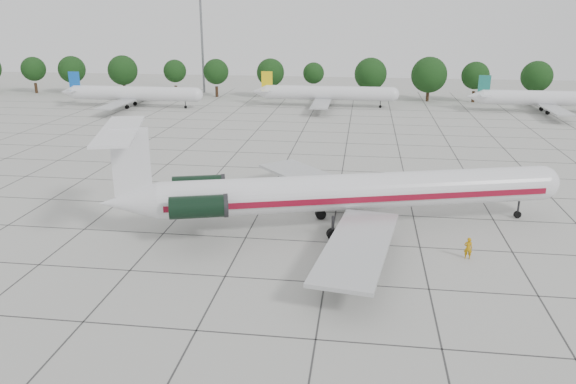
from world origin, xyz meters
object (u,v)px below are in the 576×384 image
object	(u,v)px
bg_airliner_c	(327,93)
bg_airliner_d	(550,99)
ground_crew	(468,248)
bg_airliner_b	(134,94)
main_airliner	(334,192)
floodlight_mast	(202,34)

from	to	relation	value
bg_airliner_c	bg_airliner_d	xyz separation A→B (m)	(45.49, -1.19, 0.00)
ground_crew	bg_airliner_b	xyz separation A→B (m)	(-58.55, 69.92, 1.94)
ground_crew	bg_airliner_b	bearing A→B (deg)	-46.16
main_airliner	bg_airliner_b	size ratio (longest dim) A/B	1.56
bg_airliner_c	ground_crew	bearing A→B (deg)	-77.22
main_airliner	bg_airliner_b	world-z (taller)	main_airliner
bg_airliner_b	bg_airliner_c	size ratio (longest dim) A/B	1.00
main_airliner	bg_airliner_d	world-z (taller)	main_airliner
bg_airliner_b	ground_crew	bearing A→B (deg)	-50.06
ground_crew	main_airliner	bearing A→B (deg)	-20.61
main_airliner	bg_airliner_c	xyz separation A→B (m)	(-5.39, 70.68, -0.81)
bg_airliner_d	ground_crew	bearing A→B (deg)	-110.66
bg_airliner_c	bg_airliner_d	distance (m)	45.50
ground_crew	floodlight_mast	xyz separation A→B (m)	(-49.81, 93.88, 13.31)
main_airliner	floodlight_mast	world-z (taller)	floodlight_mast
main_airliner	bg_airliner_c	size ratio (longest dim) A/B	1.56
ground_crew	floodlight_mast	distance (m)	107.10
floodlight_mast	bg_airliner_d	bearing A→B (deg)	-13.67
ground_crew	bg_airliner_d	bearing A→B (deg)	-106.77
ground_crew	bg_airliner_d	xyz separation A→B (m)	(28.24, 74.89, 1.94)
bg_airliner_b	floodlight_mast	size ratio (longest dim) A/B	1.11
bg_airliner_b	bg_airliner_d	size ratio (longest dim) A/B	1.00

